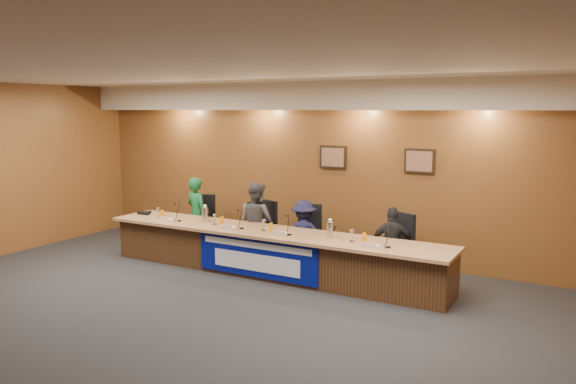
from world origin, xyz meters
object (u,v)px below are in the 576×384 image
Objects in this scene: panelist_b at (257,222)px; office_chair_c at (307,240)px; banner at (256,258)px; panelist_d at (393,245)px; panelist_c at (304,235)px; carafe_right at (330,230)px; office_chair_b at (260,234)px; panelist_a at (197,215)px; office_chair_a at (201,226)px; speakerphone at (145,213)px; dais_body at (270,254)px; carafe_left at (205,215)px; office_chair_d at (394,251)px.

panelist_b is 3.00× the size of office_chair_c.
panelist_d is at bearing 27.62° from banner.
panelist_b is at bearing 173.97° from office_chair_c.
carafe_right is (0.76, -0.57, 0.28)m from panelist_c.
panelist_c is at bearing 143.39° from carafe_right.
carafe_right is at bearing -5.36° from office_chair_b.
office_chair_a is (0.00, 0.10, -0.24)m from panelist_a.
panelist_b is at bearing 14.45° from speakerphone.
panelist_c is at bearing -102.00° from office_chair_c.
panelist_c is at bearing 60.72° from dais_body.
panelist_d is at bearing -162.97° from panelist_b.
dais_body is 18.75× the size of speakerphone.
dais_body is at bearing -1.47° from carafe_left.
carafe_right reaches higher than speakerphone.
panelist_d is 4.71m from speakerphone.
carafe_right is (1.72, -0.57, 0.15)m from panelist_b.
panelist_b is 5.80× the size of carafe_left.
dais_body reaches higher than office_chair_b.
panelist_a reaches higher than panelist_c.
panelist_c is 3.15m from speakerphone.
dais_body is 4.16× the size of panelist_a.
carafe_left is (-1.35, 0.03, 0.52)m from dais_body.
carafe_right is at bearing -117.26° from office_chair_d.
banner is at bearing 169.18° from panelist_a.
office_chair_d is 1.98× the size of carafe_right.
office_chair_b is at bearing -159.85° from panelist_a.
panelist_a is 3.00× the size of office_chair_d.
panelist_c is (0.96, 0.00, -0.13)m from panelist_b.
panelist_c is 2.47× the size of office_chair_c.
office_chair_c is (0.96, 0.00, 0.00)m from office_chair_b.
panelist_c is at bearing 9.88° from office_chair_b.
dais_body is at bearing -179.24° from carafe_right.
panelist_b is (-0.63, 1.00, 0.34)m from banner.
panelist_d is 1.59m from office_chair_c.
panelist_c is 1.59m from office_chair_d.
carafe_left is at bearing -3.13° from panelist_c.
panelist_b is 3.00× the size of office_chair_a.
panelist_a is 5.80× the size of carafe_left.
office_chair_a is at bearing 151.01° from banner.
panelist_a reaches higher than dais_body.
speakerphone reaches higher than office_chair_d.
office_chair_a is at bearing 168.00° from office_chair_c.
speakerphone is at bearing -153.98° from office_chair_a.
panelist_b is at bearing -17.66° from office_chair_a.
carafe_right is (1.09, 0.01, 0.52)m from dais_body.
speakerphone reaches higher than office_chair_a.
speakerphone is (-3.10, -0.65, 0.30)m from office_chair_c.
banner is 1.53× the size of panelist_a.
office_chair_d is (3.89, 0.00, 0.00)m from office_chair_a.
panelist_b is (-0.63, 0.58, 0.37)m from dais_body.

